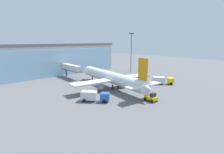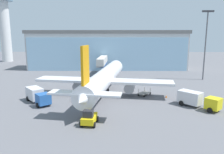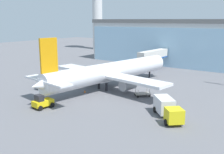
{
  "view_description": "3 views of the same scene",
  "coord_description": "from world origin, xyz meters",
  "px_view_note": "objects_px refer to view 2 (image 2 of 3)",
  "views": [
    {
      "loc": [
        -37.17,
        -37.91,
        15.55
      ],
      "look_at": [
        2.56,
        5.57,
        3.2
      ],
      "focal_mm": 28.0,
      "sensor_mm": 36.0,
      "label": 1
    },
    {
      "loc": [
        3.67,
        -42.19,
        12.72
      ],
      "look_at": [
        2.54,
        5.68,
        3.36
      ],
      "focal_mm": 35.0,
      "sensor_mm": 36.0,
      "label": 2
    },
    {
      "loc": [
        32.75,
        -38.78,
        14.03
      ],
      "look_at": [
        1.78,
        3.52,
        2.54
      ],
      "focal_mm": 42.0,
      "sensor_mm": 36.0,
      "label": 3
    }
  ],
  "objects_px": {
    "catering_truck": "(37,95)",
    "fuel_truck": "(197,99)",
    "apron_light_mast": "(206,40)",
    "airplane": "(104,78)",
    "safety_cone_wingtip": "(166,96)",
    "safety_cone_nose": "(93,100)",
    "baggage_cart": "(144,93)",
    "control_tower": "(4,18)",
    "jet_bridge": "(102,61)",
    "pushback_tug": "(89,118)"
  },
  "relations": [
    {
      "from": "jet_bridge",
      "to": "airplane",
      "type": "bearing_deg",
      "value": -172.73
    },
    {
      "from": "jet_bridge",
      "to": "pushback_tug",
      "type": "relative_size",
      "value": 3.92
    },
    {
      "from": "airplane",
      "to": "pushback_tug",
      "type": "xyz_separation_m",
      "value": [
        -1.24,
        -16.57,
        -2.46
      ]
    },
    {
      "from": "control_tower",
      "to": "airplane",
      "type": "bearing_deg",
      "value": -48.87
    },
    {
      "from": "catering_truck",
      "to": "control_tower",
      "type": "bearing_deg",
      "value": 169.63
    },
    {
      "from": "jet_bridge",
      "to": "control_tower",
      "type": "bearing_deg",
      "value": 57.08
    },
    {
      "from": "fuel_truck",
      "to": "safety_cone_wingtip",
      "type": "relative_size",
      "value": 12.36
    },
    {
      "from": "catering_truck",
      "to": "airplane",
      "type": "bearing_deg",
      "value": 77.32
    },
    {
      "from": "baggage_cart",
      "to": "safety_cone_nose",
      "type": "xyz_separation_m",
      "value": [
        -10.37,
        -4.54,
        -0.23
      ]
    },
    {
      "from": "fuel_truck",
      "to": "safety_cone_nose",
      "type": "xyz_separation_m",
      "value": [
        -18.72,
        2.94,
        -1.19
      ]
    },
    {
      "from": "control_tower",
      "to": "apron_light_mast",
      "type": "bearing_deg",
      "value": -28.09
    },
    {
      "from": "jet_bridge",
      "to": "apron_light_mast",
      "type": "distance_m",
      "value": 31.02
    },
    {
      "from": "apron_light_mast",
      "to": "airplane",
      "type": "height_order",
      "value": "apron_light_mast"
    },
    {
      "from": "control_tower",
      "to": "pushback_tug",
      "type": "height_order",
      "value": "control_tower"
    },
    {
      "from": "apron_light_mast",
      "to": "pushback_tug",
      "type": "xyz_separation_m",
      "value": [
        -28.53,
        -32.44,
        -10.35
      ]
    },
    {
      "from": "jet_bridge",
      "to": "control_tower",
      "type": "distance_m",
      "value": 60.57
    },
    {
      "from": "airplane",
      "to": "pushback_tug",
      "type": "relative_size",
      "value": 10.81
    },
    {
      "from": "control_tower",
      "to": "apron_light_mast",
      "type": "relative_size",
      "value": 1.69
    },
    {
      "from": "airplane",
      "to": "pushback_tug",
      "type": "height_order",
      "value": "airplane"
    },
    {
      "from": "apron_light_mast",
      "to": "safety_cone_wingtip",
      "type": "distance_m",
      "value": 25.99
    },
    {
      "from": "pushback_tug",
      "to": "safety_cone_wingtip",
      "type": "bearing_deg",
      "value": -39.82
    },
    {
      "from": "jet_bridge",
      "to": "airplane",
      "type": "xyz_separation_m",
      "value": [
        2.0,
        -23.22,
        -0.82
      ]
    },
    {
      "from": "baggage_cart",
      "to": "airplane",
      "type": "bearing_deg",
      "value": -56.02
    },
    {
      "from": "catering_truck",
      "to": "fuel_truck",
      "type": "height_order",
      "value": "same"
    },
    {
      "from": "airplane",
      "to": "safety_cone_wingtip",
      "type": "bearing_deg",
      "value": -93.72
    },
    {
      "from": "apron_light_mast",
      "to": "fuel_truck",
      "type": "bearing_deg",
      "value": -113.02
    },
    {
      "from": "pushback_tug",
      "to": "catering_truck",
      "type": "bearing_deg",
      "value": 53.53
    },
    {
      "from": "fuel_truck",
      "to": "baggage_cart",
      "type": "distance_m",
      "value": 11.25
    },
    {
      "from": "fuel_truck",
      "to": "baggage_cart",
      "type": "bearing_deg",
      "value": -175.56
    },
    {
      "from": "pushback_tug",
      "to": "fuel_truck",
      "type": "bearing_deg",
      "value": -60.75
    },
    {
      "from": "airplane",
      "to": "catering_truck",
      "type": "distance_m",
      "value": 14.11
    },
    {
      "from": "apron_light_mast",
      "to": "catering_truck",
      "type": "xyz_separation_m",
      "value": [
        -39.6,
        -22.47,
        -9.86
      ]
    },
    {
      "from": "jet_bridge",
      "to": "catering_truck",
      "type": "distance_m",
      "value": 31.68
    },
    {
      "from": "control_tower",
      "to": "airplane",
      "type": "height_order",
      "value": "control_tower"
    },
    {
      "from": "catering_truck",
      "to": "fuel_truck",
      "type": "relative_size",
      "value": 1.02
    },
    {
      "from": "jet_bridge",
      "to": "fuel_truck",
      "type": "height_order",
      "value": "jet_bridge"
    },
    {
      "from": "airplane",
      "to": "baggage_cart",
      "type": "xyz_separation_m",
      "value": [
        8.54,
        -1.12,
        -2.93
      ]
    },
    {
      "from": "apron_light_mast",
      "to": "airplane",
      "type": "distance_m",
      "value": 32.53
    },
    {
      "from": "apron_light_mast",
      "to": "pushback_tug",
      "type": "height_order",
      "value": "apron_light_mast"
    },
    {
      "from": "pushback_tug",
      "to": "apron_light_mast",
      "type": "bearing_deg",
      "value": -35.8
    },
    {
      "from": "pushback_tug",
      "to": "safety_cone_wingtip",
      "type": "relative_size",
      "value": 6.11
    },
    {
      "from": "catering_truck",
      "to": "safety_cone_wingtip",
      "type": "height_order",
      "value": "catering_truck"
    },
    {
      "from": "safety_cone_nose",
      "to": "safety_cone_wingtip",
      "type": "height_order",
      "value": "same"
    },
    {
      "from": "baggage_cart",
      "to": "apron_light_mast",
      "type": "bearing_deg",
      "value": 173.67
    },
    {
      "from": "jet_bridge",
      "to": "safety_cone_wingtip",
      "type": "bearing_deg",
      "value": -147.89
    },
    {
      "from": "control_tower",
      "to": "baggage_cart",
      "type": "xyz_separation_m",
      "value": [
        58.31,
        -58.11,
        -19.48
      ]
    },
    {
      "from": "catering_truck",
      "to": "baggage_cart",
      "type": "height_order",
      "value": "catering_truck"
    },
    {
      "from": "airplane",
      "to": "safety_cone_wingtip",
      "type": "distance_m",
      "value": 13.47
    },
    {
      "from": "fuel_truck",
      "to": "baggage_cart",
      "type": "relative_size",
      "value": 2.15
    },
    {
      "from": "safety_cone_wingtip",
      "to": "safety_cone_nose",
      "type": "bearing_deg",
      "value": -168.5
    }
  ]
}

